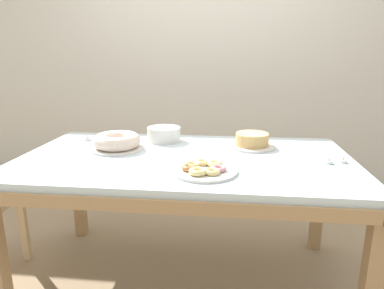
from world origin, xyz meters
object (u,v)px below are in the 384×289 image
pastry_platter (204,169)px  tealight_near_cakes (88,139)px  plate_stack (164,134)px  cake_chocolate_round (252,141)px  tealight_near_front (329,162)px  cake_golden_bundt (117,142)px  tealight_right_edge (343,161)px

pastry_platter → tealight_near_cakes: size_ratio=7.78×
plate_stack → tealight_near_cakes: (-0.49, -0.05, -0.03)m
cake_chocolate_round → tealight_near_cakes: size_ratio=7.01×
pastry_platter → tealight_near_front: pastry_platter is taller
cake_chocolate_round → cake_golden_bundt: size_ratio=0.91×
cake_chocolate_round → pastry_platter: (-0.25, -0.48, -0.02)m
cake_chocolate_round → tealight_near_front: bearing=-37.2°
cake_golden_bundt → tealight_near_front: bearing=-7.2°
pastry_platter → tealight_near_front: size_ratio=7.78×
cake_chocolate_round → pastry_platter: 0.54m
plate_stack → tealight_right_edge: 1.05m
pastry_platter → tealight_right_edge: 0.73m
cake_chocolate_round → tealight_right_edge: (0.44, -0.26, -0.03)m
tealight_right_edge → tealight_near_front: bearing=-161.7°
cake_golden_bundt → cake_chocolate_round: bearing=9.9°
tealight_near_cakes → tealight_right_edge: size_ratio=1.00×
cake_chocolate_round → plate_stack: plate_stack is taller
tealight_near_front → tealight_near_cakes: bearing=167.2°
tealight_near_front → tealight_right_edge: (0.07, 0.02, 0.00)m
plate_stack → tealight_near_cakes: size_ratio=5.25×
cake_chocolate_round → tealight_near_front: (0.37, -0.28, -0.03)m
tealight_near_front → tealight_right_edge: size_ratio=1.00×
cake_chocolate_round → cake_golden_bundt: 0.79m
cake_golden_bundt → tealight_near_front: (1.15, -0.14, -0.04)m
tealight_near_front → tealight_right_edge: same height
tealight_near_cakes → tealight_near_front: (1.40, -0.32, 0.00)m
cake_chocolate_round → tealight_right_edge: cake_chocolate_round is taller
plate_stack → tealight_near_cakes: bearing=-174.5°
cake_golden_bundt → tealight_right_edge: bearing=-5.6°
pastry_platter → tealight_near_cakes: pastry_platter is taller
cake_chocolate_round → cake_golden_bundt: cake_golden_bundt is taller
cake_chocolate_round → tealight_near_front: size_ratio=7.01×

